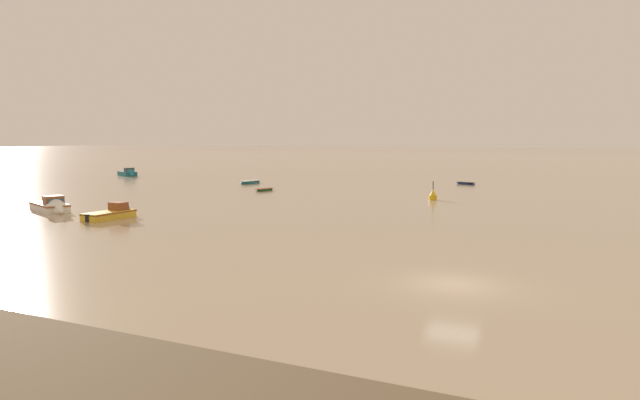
% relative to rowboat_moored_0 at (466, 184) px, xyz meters
% --- Properties ---
extents(ground_plane, '(800.00, 800.00, 0.00)m').
position_rel_rowboat_moored_0_xyz_m(ground_plane, '(10.43, -59.76, -0.13)').
color(ground_plane, tan).
extents(rowboat_moored_0, '(3.18, 1.85, 0.48)m').
position_rel_rowboat_moored_0_xyz_m(rowboat_moored_0, '(0.00, 0.00, 0.00)').
color(rowboat_moored_0, navy).
rests_on(rowboat_moored_0, ground).
extents(rowboat_moored_2, '(1.77, 3.07, 0.46)m').
position_rel_rowboat_moored_0_xyz_m(rowboat_moored_2, '(-22.59, -21.74, -0.00)').
color(rowboat_moored_2, '#23602D').
rests_on(rowboat_moored_2, ground).
extents(motorboat_moored_0, '(6.59, 4.40, 2.37)m').
position_rel_rowboat_moored_0_xyz_m(motorboat_moored_0, '(-30.03, -48.97, 0.23)').
color(motorboat_moored_0, white).
rests_on(motorboat_moored_0, ground).
extents(motorboat_moored_1, '(2.16, 5.52, 2.05)m').
position_rel_rowboat_moored_0_xyz_m(motorboat_moored_1, '(-21.57, -49.36, 0.18)').
color(motorboat_moored_1, gold).
rests_on(motorboat_moored_1, ground).
extents(motorboat_moored_2, '(6.28, 4.73, 2.29)m').
position_rel_rowboat_moored_0_xyz_m(motorboat_moored_2, '(-60.44, -6.95, 0.22)').
color(motorboat_moored_2, '#197084').
rests_on(motorboat_moored_2, ground).
extents(rowboat_moored_3, '(2.16, 4.34, 0.66)m').
position_rel_rowboat_moored_0_xyz_m(rowboat_moored_3, '(-30.78, -12.15, 0.05)').
color(rowboat_moored_3, '#197084').
rests_on(rowboat_moored_3, ground).
extents(channel_buoy, '(0.90, 0.90, 2.30)m').
position_rel_rowboat_moored_0_xyz_m(channel_buoy, '(0.59, -23.29, 0.33)').
color(channel_buoy, gold).
rests_on(channel_buoy, ground).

